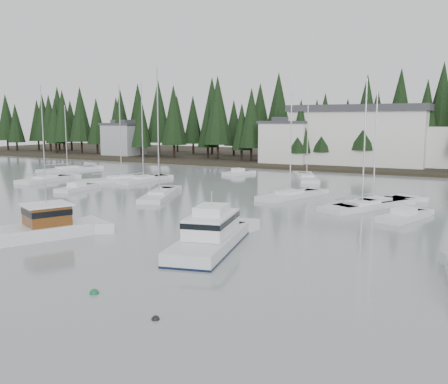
# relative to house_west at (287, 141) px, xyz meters

# --- Properties ---
(far_shore_land) EXTENTS (240.00, 54.00, 1.00)m
(far_shore_land) POSITION_rel_house_west_xyz_m (18.00, 18.00, -4.65)
(far_shore_land) COLOR black
(far_shore_land) RESTS_ON ground
(conifer_treeline) EXTENTS (200.00, 22.00, 20.00)m
(conifer_treeline) POSITION_rel_house_west_xyz_m (18.00, 7.00, -4.65)
(conifer_treeline) COLOR black
(conifer_treeline) RESTS_ON ground
(house_west) EXTENTS (9.54, 7.42, 8.75)m
(house_west) POSITION_rel_house_west_xyz_m (0.00, 0.00, 0.00)
(house_west) COLOR silver
(house_west) RESTS_ON ground
(house_far_west) EXTENTS (8.48, 7.42, 8.25)m
(house_far_west) POSITION_rel_house_west_xyz_m (-42.00, 2.00, -0.25)
(house_far_west) COLOR #999EA0
(house_far_west) RESTS_ON ground
(harbor_inn) EXTENTS (29.50, 11.50, 10.90)m
(harbor_inn) POSITION_rel_house_west_xyz_m (15.04, 3.34, 1.12)
(harbor_inn) COLOR silver
(harbor_inn) RESTS_ON ground
(lobster_boat_brown) EXTENTS (7.20, 10.13, 4.78)m
(lobster_boat_brown) POSITION_rel_house_west_xyz_m (5.91, -66.01, -4.11)
(lobster_boat_brown) COLOR silver
(lobster_boat_brown) RESTS_ON ground
(cabin_cruiser_center) EXTENTS (5.60, 10.81, 4.44)m
(cabin_cruiser_center) POSITION_rel_house_west_xyz_m (18.94, -61.81, -3.99)
(cabin_cruiser_center) COLOR silver
(cabin_cruiser_center) RESTS_ON ground
(sailboat_0) EXTENTS (2.75, 9.02, 14.31)m
(sailboat_0) POSITION_rel_house_west_xyz_m (-8.25, -34.08, -4.56)
(sailboat_0) COLOR silver
(sailboat_0) RESTS_ON ground
(sailboat_4) EXTENTS (7.41, 10.53, 12.25)m
(sailboat_4) POSITION_rel_house_west_xyz_m (24.86, -39.12, -4.60)
(sailboat_4) COLOR silver
(sailboat_4) RESTS_ON ground
(sailboat_5) EXTENTS (4.77, 10.80, 11.70)m
(sailboat_5) POSITION_rel_house_west_xyz_m (-29.05, -28.33, -4.60)
(sailboat_5) COLOR silver
(sailboat_5) RESTS_ON ground
(sailboat_6) EXTENTS (6.49, 10.64, 15.01)m
(sailboat_6) POSITION_rel_house_west_xyz_m (2.39, -44.91, -4.57)
(sailboat_6) COLOR silver
(sailboat_6) RESTS_ON ground
(sailboat_7) EXTENTS (4.97, 9.62, 14.26)m
(sailboat_7) POSITION_rel_house_west_xyz_m (15.51, -38.20, -4.57)
(sailboat_7) COLOR silver
(sailboat_7) RESTS_ON ground
(sailboat_9) EXTENTS (3.40, 8.80, 14.03)m
(sailboat_9) POSITION_rel_house_west_xyz_m (-20.66, -40.63, -4.58)
(sailboat_9) COLOR silver
(sailboat_9) RESTS_ON ground
(sailboat_11) EXTENTS (7.03, 11.05, 13.30)m
(sailboat_11) POSITION_rel_house_west_xyz_m (11.25, -20.48, -4.59)
(sailboat_11) COLOR silver
(sailboat_11) RESTS_ON ground
(sailboat_12) EXTENTS (6.78, 10.16, 13.09)m
(sailboat_12) POSITION_rel_house_west_xyz_m (24.30, -41.37, -4.59)
(sailboat_12) COLOR silver
(sailboat_12) RESTS_ON ground
(sailboat_13) EXTENTS (7.14, 11.19, 14.10)m
(sailboat_13) POSITION_rel_house_west_xyz_m (-11.28, -35.21, -4.59)
(sailboat_13) COLOR silver
(sailboat_13) RESTS_ON ground
(runabout_0) EXTENTS (2.93, 6.29, 1.42)m
(runabout_0) POSITION_rel_house_west_xyz_m (-9.84, -45.33, -4.52)
(runabout_0) COLOR silver
(runabout_0) RESTS_ON ground
(runabout_1) EXTENTS (3.94, 6.84, 1.42)m
(runabout_1) POSITION_rel_house_west_xyz_m (28.81, -45.03, -4.52)
(runabout_1) COLOR silver
(runabout_1) RESTS_ON ground
(runabout_3) EXTENTS (3.72, 5.53, 1.42)m
(runabout_3) POSITION_rel_house_west_xyz_m (-0.49, -19.73, -4.52)
(runabout_3) COLOR silver
(runabout_3) RESTS_ON ground
(mooring_buoy_green) EXTENTS (0.47, 0.47, 0.47)m
(mooring_buoy_green) POSITION_rel_house_west_xyz_m (18.38, -72.39, -4.65)
(mooring_buoy_green) COLOR #145933
(mooring_buoy_green) RESTS_ON ground
(mooring_buoy_dark) EXTENTS (0.37, 0.37, 0.37)m
(mooring_buoy_dark) POSITION_rel_house_west_xyz_m (23.04, -73.58, -4.65)
(mooring_buoy_dark) COLOR black
(mooring_buoy_dark) RESTS_ON ground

